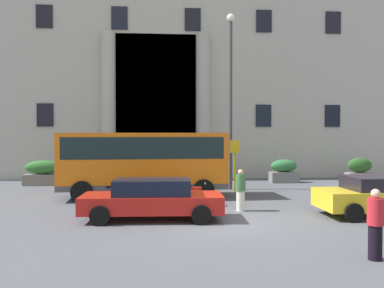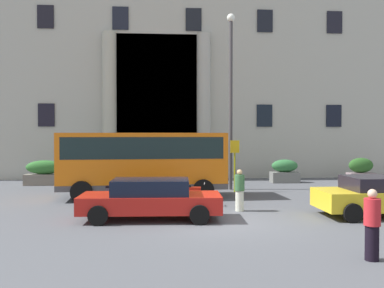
{
  "view_description": "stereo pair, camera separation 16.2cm",
  "coord_description": "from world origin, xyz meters",
  "px_view_note": "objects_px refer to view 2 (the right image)",
  "views": [
    {
      "loc": [
        -2.07,
        -12.9,
        2.8
      ],
      "look_at": [
        -0.54,
        6.57,
        2.34
      ],
      "focal_mm": 38.85,
      "sensor_mm": 36.0,
      "label": 1
    },
    {
      "loc": [
        -1.91,
        -12.92,
        2.8
      ],
      "look_at": [
        -0.54,
        6.57,
        2.34
      ],
      "focal_mm": 38.85,
      "sensor_mm": 36.0,
      "label": 2
    }
  ],
  "objects_px": {
    "hedge_planter_entrance_right": "(285,171)",
    "pedestrian_woman_with_bag": "(240,190)",
    "hedge_planter_east": "(361,170)",
    "lamppost_plaza_centre": "(231,89)",
    "motorcycle_far_end": "(188,194)",
    "hedge_planter_entrance_left": "(199,171)",
    "motorcycle_near_kerb": "(362,193)",
    "orange_minibus": "(143,159)",
    "hedge_planter_west": "(45,173)",
    "parked_coupe_end": "(151,199)",
    "bus_stop_sign": "(235,160)",
    "pedestrian_child_trailing": "(372,225)",
    "hedge_planter_far_east": "(120,171)",
    "scooter_by_planter": "(116,195)",
    "parked_sedan_far": "(381,196)"
  },
  "relations": [
    {
      "from": "hedge_planter_west",
      "to": "pedestrian_child_trailing",
      "type": "distance_m",
      "value": 18.24
    },
    {
      "from": "hedge_planter_east",
      "to": "motorcycle_near_kerb",
      "type": "relative_size",
      "value": 0.75
    },
    {
      "from": "hedge_planter_entrance_left",
      "to": "scooter_by_planter",
      "type": "relative_size",
      "value": 1.0
    },
    {
      "from": "scooter_by_planter",
      "to": "lamppost_plaza_centre",
      "type": "relative_size",
      "value": 0.22
    },
    {
      "from": "bus_stop_sign",
      "to": "motorcycle_near_kerb",
      "type": "relative_size",
      "value": 1.23
    },
    {
      "from": "hedge_planter_east",
      "to": "motorcycle_far_end",
      "type": "distance_m",
      "value": 12.82
    },
    {
      "from": "motorcycle_far_end",
      "to": "pedestrian_child_trailing",
      "type": "xyz_separation_m",
      "value": [
        3.65,
        -7.27,
        0.34
      ]
    },
    {
      "from": "hedge_planter_west",
      "to": "pedestrian_child_trailing",
      "type": "relative_size",
      "value": 1.34
    },
    {
      "from": "pedestrian_woman_with_bag",
      "to": "hedge_planter_entrance_right",
      "type": "bearing_deg",
      "value": -36.07
    },
    {
      "from": "pedestrian_child_trailing",
      "to": "lamppost_plaza_centre",
      "type": "bearing_deg",
      "value": 132.0
    },
    {
      "from": "parked_coupe_end",
      "to": "motorcycle_far_end",
      "type": "height_order",
      "value": "parked_coupe_end"
    },
    {
      "from": "pedestrian_child_trailing",
      "to": "hedge_planter_far_east",
      "type": "bearing_deg",
      "value": 151.52
    },
    {
      "from": "orange_minibus",
      "to": "hedge_planter_east",
      "type": "distance_m",
      "value": 13.37
    },
    {
      "from": "hedge_planter_entrance_left",
      "to": "pedestrian_child_trailing",
      "type": "height_order",
      "value": "pedestrian_child_trailing"
    },
    {
      "from": "bus_stop_sign",
      "to": "parked_coupe_end",
      "type": "bearing_deg",
      "value": -121.86
    },
    {
      "from": "hedge_planter_west",
      "to": "parked_coupe_end",
      "type": "relative_size",
      "value": 0.46
    },
    {
      "from": "parked_sedan_far",
      "to": "lamppost_plaza_centre",
      "type": "relative_size",
      "value": 0.49
    },
    {
      "from": "pedestrian_woman_with_bag",
      "to": "hedge_planter_far_east",
      "type": "bearing_deg",
      "value": 20.45
    },
    {
      "from": "hedge_planter_east",
      "to": "lamppost_plaza_centre",
      "type": "xyz_separation_m",
      "value": [
        -8.09,
        -2.59,
        4.38
      ]
    },
    {
      "from": "scooter_by_planter",
      "to": "pedestrian_woman_with_bag",
      "type": "bearing_deg",
      "value": -9.33
    },
    {
      "from": "hedge_planter_entrance_right",
      "to": "hedge_planter_east",
      "type": "bearing_deg",
      "value": -1.91
    },
    {
      "from": "scooter_by_planter",
      "to": "motorcycle_far_end",
      "type": "height_order",
      "value": "same"
    },
    {
      "from": "hedge_planter_east",
      "to": "parked_coupe_end",
      "type": "relative_size",
      "value": 0.33
    },
    {
      "from": "motorcycle_near_kerb",
      "to": "motorcycle_far_end",
      "type": "distance_m",
      "value": 6.94
    },
    {
      "from": "pedestrian_child_trailing",
      "to": "motorcycle_near_kerb",
      "type": "bearing_deg",
      "value": 101.51
    },
    {
      "from": "hedge_planter_west",
      "to": "bus_stop_sign",
      "type": "bearing_deg",
      "value": -19.14
    },
    {
      "from": "motorcycle_far_end",
      "to": "lamppost_plaza_centre",
      "type": "bearing_deg",
      "value": 69.4
    },
    {
      "from": "hedge_planter_entrance_right",
      "to": "hedge_planter_east",
      "type": "relative_size",
      "value": 1.05
    },
    {
      "from": "hedge_planter_entrance_left",
      "to": "parked_sedan_far",
      "type": "relative_size",
      "value": 0.45
    },
    {
      "from": "hedge_planter_west",
      "to": "lamppost_plaza_centre",
      "type": "xyz_separation_m",
      "value": [
        9.92,
        -2.5,
        4.41
      ]
    },
    {
      "from": "bus_stop_sign",
      "to": "parked_coupe_end",
      "type": "height_order",
      "value": "bus_stop_sign"
    },
    {
      "from": "hedge_planter_entrance_right",
      "to": "parked_coupe_end",
      "type": "xyz_separation_m",
      "value": [
        -7.43,
        -9.92,
        0.04
      ]
    },
    {
      "from": "motorcycle_far_end",
      "to": "pedestrian_woman_with_bag",
      "type": "bearing_deg",
      "value": -26.85
    },
    {
      "from": "bus_stop_sign",
      "to": "scooter_by_planter",
      "type": "relative_size",
      "value": 1.28
    },
    {
      "from": "hedge_planter_entrance_left",
      "to": "motorcycle_near_kerb",
      "type": "relative_size",
      "value": 0.96
    },
    {
      "from": "orange_minibus",
      "to": "hedge_planter_east",
      "type": "height_order",
      "value": "orange_minibus"
    },
    {
      "from": "lamppost_plaza_centre",
      "to": "parked_sedan_far",
      "type": "bearing_deg",
      "value": -60.87
    },
    {
      "from": "motorcycle_near_kerb",
      "to": "scooter_by_planter",
      "type": "relative_size",
      "value": 1.04
    },
    {
      "from": "bus_stop_sign",
      "to": "hedge_planter_entrance_right",
      "type": "relative_size",
      "value": 1.58
    },
    {
      "from": "pedestrian_child_trailing",
      "to": "motorcycle_far_end",
      "type": "bearing_deg",
      "value": 152.96
    },
    {
      "from": "motorcycle_near_kerb",
      "to": "hedge_planter_far_east",
      "type": "bearing_deg",
      "value": 159.09
    },
    {
      "from": "hedge_planter_east",
      "to": "motorcycle_near_kerb",
      "type": "xyz_separation_m",
      "value": [
        -3.61,
        -7.42,
        -0.23
      ]
    },
    {
      "from": "pedestrian_child_trailing",
      "to": "hedge_planter_west",
      "type": "bearing_deg",
      "value": 163.84
    },
    {
      "from": "orange_minibus",
      "to": "hedge_planter_entrance_right",
      "type": "xyz_separation_m",
      "value": [
        7.89,
        5.11,
        -1.06
      ]
    },
    {
      "from": "hedge_planter_entrance_right",
      "to": "hedge_planter_east",
      "type": "height_order",
      "value": "hedge_planter_east"
    },
    {
      "from": "orange_minibus",
      "to": "motorcycle_far_end",
      "type": "distance_m",
      "value": 3.21
    },
    {
      "from": "hedge_planter_west",
      "to": "hedge_planter_far_east",
      "type": "relative_size",
      "value": 1.11
    },
    {
      "from": "hedge_planter_east",
      "to": "lamppost_plaza_centre",
      "type": "height_order",
      "value": "lamppost_plaza_centre"
    },
    {
      "from": "hedge_planter_entrance_right",
      "to": "pedestrian_woman_with_bag",
      "type": "bearing_deg",
      "value": -116.18
    },
    {
      "from": "hedge_planter_entrance_left",
      "to": "motorcycle_far_end",
      "type": "height_order",
      "value": "hedge_planter_entrance_left"
    }
  ]
}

